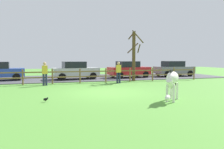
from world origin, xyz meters
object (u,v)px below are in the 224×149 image
Objects in this scene: crow_on_grass at (46,99)px; parked_car_red at (129,69)px; bare_tree at (134,55)px; parked_car_silver at (75,70)px; parked_car_grey at (174,68)px; zebra at (172,80)px; visitor_left_of_tree at (45,73)px; visitor_right_of_tree at (118,71)px.

crow_on_grass is 12.76m from parked_car_red.
bare_tree reaches higher than parked_car_silver.
parked_car_grey is 10.23m from parked_car_silver.
parked_car_red reaches higher than zebra.
parked_car_red is at bearing -178.45° from parked_car_grey.
bare_tree is 2.57× the size of visitor_left_of_tree.
parked_car_red is at bearing 2.43° from parked_car_silver.
parked_car_silver is at bearing 104.31° from zebra.
crow_on_grass is at bearing -131.32° from visitor_right_of_tree.
visitor_right_of_tree reaches higher than parked_car_red.
visitor_right_of_tree is at bearing -54.39° from parked_car_silver.
parked_car_red is (5.18, 0.22, 0.00)m from parked_car_silver.
crow_on_grass is 0.05× the size of parked_car_silver.
bare_tree reaches higher than parked_car_red.
parked_car_grey is (12.75, 10.28, 0.72)m from crow_on_grass.
visitor_left_of_tree reaches higher than parked_car_silver.
visitor_right_of_tree reaches higher than parked_car_grey.
parked_car_grey is (5.68, 3.01, -1.33)m from bare_tree.
parked_car_grey and parked_car_silver have the same top height.
parked_car_grey is 8.56m from visitor_right_of_tree.
visitor_left_of_tree is at bearing -161.95° from parked_car_grey.
parked_car_silver is at bearing -177.57° from parked_car_red.
parked_car_red is (2.31, 11.47, -0.08)m from zebra.
crow_on_grass is at bearing -127.22° from parked_car_red.
visitor_left_of_tree is (-12.81, -4.18, 0.06)m from parked_car_grey.
visitor_right_of_tree is at bearing 90.68° from zebra.
bare_tree reaches higher than visitor_right_of_tree.
crow_on_grass is at bearing -89.43° from visitor_left_of_tree.
crow_on_grass is 0.05× the size of parked_car_grey.
zebra is at bearing -53.71° from visitor_left_of_tree.
zebra is 11.70m from parked_car_red.
visitor_left_of_tree and visitor_right_of_tree have the same top height.
visitor_left_of_tree is (-0.06, 6.11, 0.78)m from crow_on_grass.
bare_tree is at bearing -30.27° from parked_car_silver.
crow_on_grass is 16.39m from parked_car_grey.
parked_car_red reaches higher than crow_on_grass.
zebra is 0.37× the size of parked_car_red.
parked_car_red is at bearing 52.78° from crow_on_grass.
bare_tree is 3.23m from parked_car_red.
visitor_left_of_tree is at bearing -124.11° from parked_car_silver.
parked_car_silver is at bearing 75.72° from crow_on_grass.
visitor_left_of_tree is at bearing -152.52° from parked_car_red.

